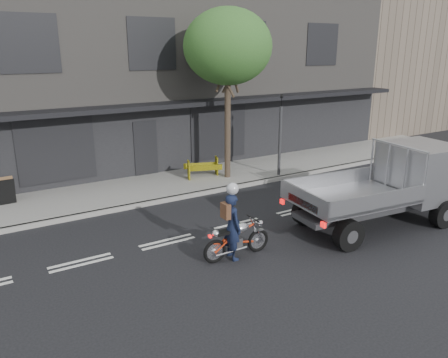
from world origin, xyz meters
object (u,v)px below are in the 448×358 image
rider (232,227)px  sandwich_board (6,192)px  traffic_light_pole (280,139)px  construction_barrier (205,168)px  motorcycle (237,238)px  street_tree (228,47)px  flatbed_ute (408,176)px

rider → sandwich_board: (-4.58, 7.00, -0.28)m
traffic_light_pole → construction_barrier: traffic_light_pole is taller
traffic_light_pole → motorcycle: traffic_light_pole is taller
sandwich_board → street_tree: bearing=-9.6°
construction_barrier → traffic_light_pole: bearing=-23.0°
street_tree → flatbed_ute: 8.01m
construction_barrier → sandwich_board: size_ratio=1.56×
traffic_light_pole → motorcycle: (-5.40, -5.12, -1.13)m
traffic_light_pole → flatbed_ute: bearing=-84.4°
flatbed_ute → street_tree: bearing=117.2°
street_tree → rider: (-3.55, -5.97, -4.40)m
street_tree → sandwich_board: street_tree is taller
rider → flatbed_ute: bearing=-93.7°
rider → construction_barrier: rider is taller
flatbed_ute → construction_barrier: bearing=122.1°
traffic_light_pole → motorcycle: 7.53m
motorcycle → rider: bearing=-178.4°
motorcycle → sandwich_board: size_ratio=2.18×
flatbed_ute → construction_barrier: size_ratio=4.01×
motorcycle → street_tree: bearing=62.0°
street_tree → traffic_light_pole: (2.00, -0.85, -3.63)m
rider → construction_barrier: bearing=-21.5°
motorcycle → sandwich_board: (-4.73, 7.00, 0.08)m
street_tree → motorcycle: size_ratio=3.44×
sandwich_board → flatbed_ute: bearing=-37.7°
motorcycle → traffic_light_pole: bearing=45.1°
flatbed_ute → construction_barrier: flatbed_ute is taller
street_tree → rider: size_ratio=3.83×
traffic_light_pole → rider: size_ratio=1.99×
sandwich_board → construction_barrier: bearing=-7.7°
flatbed_ute → sandwich_board: (-10.69, 7.58, -0.83)m
traffic_light_pole → sandwich_board: bearing=169.5°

